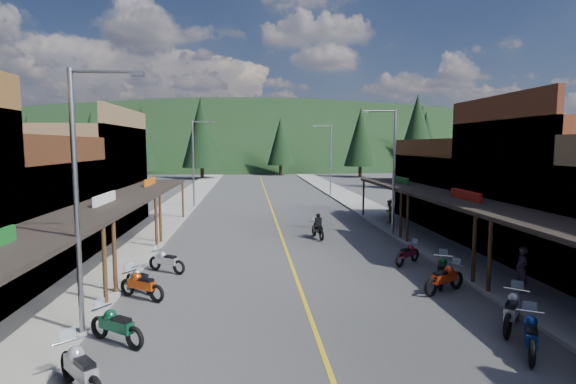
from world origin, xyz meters
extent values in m
plane|color=#38383A|center=(0.00, 0.00, 0.00)|extent=(220.00, 220.00, 0.00)
cube|color=gold|center=(0.00, 20.00, 0.01)|extent=(0.15, 90.00, 0.01)
cube|color=gray|center=(-8.70, 20.00, 0.07)|extent=(3.40, 94.00, 0.15)
cube|color=gray|center=(8.70, 20.00, 0.07)|extent=(3.40, 94.00, 0.15)
cylinder|color=#472D19|center=(-7.20, -3.40, 1.50)|extent=(0.16, 0.16, 3.00)
cube|color=#3F2111|center=(-10.15, 1.70, 3.10)|extent=(0.30, 9.00, 6.20)
cube|color=black|center=(-8.70, 1.70, 3.00)|extent=(3.20, 9.00, 0.18)
cylinder|color=#472D19|center=(-7.20, -2.20, 1.50)|extent=(0.16, 0.16, 3.00)
cylinder|color=#472D19|center=(-7.20, 5.60, 1.50)|extent=(0.16, 0.16, 3.00)
cube|color=silver|center=(-8.70, 1.70, 3.20)|extent=(0.12, 3.00, 0.70)
cube|color=brown|center=(-14.00, 11.30, 3.50)|extent=(8.00, 10.20, 7.00)
cube|color=brown|center=(-10.15, 11.30, 4.10)|extent=(0.30, 10.20, 8.20)
cube|color=black|center=(-8.70, 11.30, 3.00)|extent=(3.20, 10.20, 0.18)
cylinder|color=#472D19|center=(-7.20, 6.80, 1.50)|extent=(0.16, 0.16, 3.00)
cylinder|color=#472D19|center=(-7.20, 15.80, 1.50)|extent=(0.16, 0.16, 3.00)
cube|color=#CC590C|center=(-8.70, 11.30, 3.20)|extent=(0.12, 3.00, 0.70)
cylinder|color=#472D19|center=(7.20, -3.40, 1.50)|extent=(0.16, 0.16, 3.00)
cube|color=#562B19|center=(14.00, 1.70, 3.50)|extent=(8.00, 9.00, 7.00)
cube|color=#562B19|center=(10.15, 1.70, 4.10)|extent=(0.30, 9.00, 8.20)
cube|color=black|center=(8.70, 1.70, 3.00)|extent=(3.20, 9.00, 0.18)
cylinder|color=#472D19|center=(7.20, -2.20, 1.50)|extent=(0.16, 0.16, 3.00)
cylinder|color=#472D19|center=(7.20, 5.60, 1.50)|extent=(0.16, 0.16, 3.00)
cube|color=#B2140F|center=(8.70, 1.70, 3.20)|extent=(0.12, 3.00, 0.70)
cube|color=#4C2D16|center=(14.00, 11.30, 2.50)|extent=(8.00, 10.20, 5.00)
cube|color=#4C2D16|center=(10.15, 11.30, 3.10)|extent=(0.30, 10.20, 6.20)
cube|color=black|center=(8.70, 11.30, 3.00)|extent=(3.20, 10.20, 0.18)
cylinder|color=#472D19|center=(7.20, 6.80, 1.50)|extent=(0.16, 0.16, 3.00)
cylinder|color=#472D19|center=(7.20, 15.80, 1.50)|extent=(0.16, 0.16, 3.00)
cube|color=#14591E|center=(8.70, 11.30, 3.20)|extent=(0.12, 3.00, 0.70)
cylinder|color=gray|center=(-7.10, -6.00, 4.00)|extent=(0.16, 0.16, 8.00)
cylinder|color=gray|center=(-6.10, -6.00, 7.90)|extent=(2.00, 0.10, 0.10)
cube|color=gray|center=(-5.20, -6.00, 7.85)|extent=(0.35, 0.18, 0.12)
cylinder|color=gray|center=(-7.10, 22.00, 4.00)|extent=(0.16, 0.16, 8.00)
cylinder|color=gray|center=(-6.10, 22.00, 7.90)|extent=(2.00, 0.10, 0.10)
cube|color=gray|center=(-5.20, 22.00, 7.85)|extent=(0.35, 0.18, 0.12)
cylinder|color=gray|center=(7.10, 8.00, 4.00)|extent=(0.16, 0.16, 8.00)
cylinder|color=gray|center=(6.10, 8.00, 7.90)|extent=(2.00, 0.10, 0.10)
cube|color=gray|center=(5.20, 8.00, 7.85)|extent=(0.35, 0.18, 0.12)
cylinder|color=gray|center=(7.10, 30.00, 4.00)|extent=(0.16, 0.16, 8.00)
cylinder|color=gray|center=(6.10, 30.00, 7.90)|extent=(2.00, 0.10, 0.10)
cube|color=gray|center=(5.20, 30.00, 7.85)|extent=(0.35, 0.18, 0.12)
ellipsoid|color=black|center=(0.00, 135.00, 0.00)|extent=(310.00, 140.00, 60.00)
cylinder|color=black|center=(-40.00, 62.00, 1.00)|extent=(0.60, 0.60, 2.00)
cone|color=black|center=(-40.00, 62.00, 6.50)|extent=(5.04, 5.04, 9.00)
cylinder|color=black|center=(-24.00, 70.00, 1.00)|extent=(0.60, 0.60, 2.00)
cone|color=black|center=(-24.00, 70.00, 7.25)|extent=(5.88, 5.88, 10.50)
cylinder|color=black|center=(-10.00, 58.00, 1.00)|extent=(0.60, 0.60, 2.00)
cone|color=black|center=(-10.00, 58.00, 8.00)|extent=(6.72, 6.72, 12.00)
cylinder|color=black|center=(4.00, 66.00, 1.00)|extent=(0.60, 0.60, 2.00)
cone|color=black|center=(4.00, 66.00, 6.50)|extent=(5.04, 5.04, 9.00)
cylinder|color=black|center=(18.00, 60.00, 1.00)|extent=(0.60, 0.60, 2.00)
cone|color=black|center=(18.00, 60.00, 7.25)|extent=(5.88, 5.88, 10.50)
cylinder|color=black|center=(34.00, 72.00, 1.00)|extent=(0.60, 0.60, 2.00)
cone|color=black|center=(34.00, 72.00, 8.00)|extent=(6.72, 6.72, 12.00)
cylinder|color=black|center=(46.00, 64.00, 1.00)|extent=(0.60, 0.60, 2.00)
cone|color=black|center=(46.00, 64.00, 6.50)|extent=(5.04, 5.04, 9.00)
cylinder|color=black|center=(-32.00, 76.00, 1.00)|extent=(0.60, 0.60, 2.00)
cone|color=black|center=(-32.00, 76.00, 7.25)|extent=(5.88, 5.88, 10.50)
cylinder|color=black|center=(-22.00, 40.00, 1.00)|extent=(0.60, 0.60, 2.00)
cone|color=black|center=(-22.00, 40.00, 6.00)|extent=(4.48, 4.48, 8.00)
cylinder|color=black|center=(24.00, 45.00, 1.00)|extent=(0.60, 0.60, 2.00)
cone|color=black|center=(24.00, 45.00, 6.40)|extent=(4.93, 4.93, 8.80)
cylinder|color=black|center=(-18.00, 50.00, 1.00)|extent=(0.60, 0.60, 2.00)
cone|color=black|center=(-18.00, 50.00, 6.80)|extent=(5.38, 5.38, 9.60)
cylinder|color=black|center=(20.00, 38.00, 1.00)|extent=(0.60, 0.60, 2.00)
cone|color=black|center=(20.00, 38.00, 7.20)|extent=(5.82, 5.82, 10.40)
imported|color=#2E2132|center=(8.38, -3.63, 1.04)|extent=(0.45, 0.67, 1.79)
imported|color=brown|center=(8.10, 11.94, 0.99)|extent=(0.93, 0.89, 1.68)
camera|label=1|loc=(-2.01, -19.59, 5.80)|focal=28.00mm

